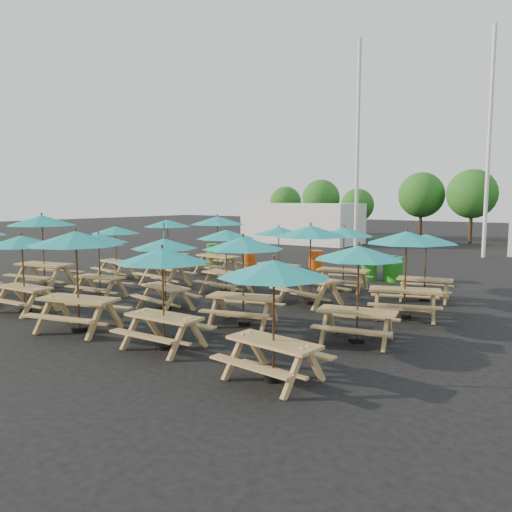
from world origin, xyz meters
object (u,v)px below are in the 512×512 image
Objects in this scene: picnic_unit_11 at (279,234)px; picnic_unit_6 at (165,260)px; picnic_unit_18 at (407,242)px; waste_bin_0 at (213,254)px; picnic_unit_14 at (311,235)px; picnic_unit_10 at (226,238)px; picnic_unit_13 at (243,248)px; waste_bin_4 at (391,268)px; picnic_unit_3 at (168,226)px; picnic_unit_5 at (99,242)px; picnic_unit_19 at (426,243)px; waste_bin_1 at (249,257)px; waste_bin_3 at (369,268)px; picnic_unit_9 at (164,248)px; picnic_unit_12 at (162,261)px; waste_bin_5 at (395,269)px; picnic_unit_16 at (274,275)px; waste_bin_2 at (316,262)px; picnic_unit_4 at (22,245)px; picnic_unit_7 at (218,224)px; picnic_unit_8 at (76,244)px; picnic_unit_15 at (344,235)px; picnic_unit_1 at (42,224)px; picnic_unit_2 at (116,233)px; picnic_unit_17 at (359,258)px.

picnic_unit_6 is at bearing -125.12° from picnic_unit_11.
waste_bin_0 is (-11.43, 5.50, -1.52)m from picnic_unit_18.
picnic_unit_10 is at bearing -162.05° from picnic_unit_14.
waste_bin_4 is at bearing 70.74° from picnic_unit_13.
picnic_unit_11 is 3.89m from picnic_unit_14.
picnic_unit_3 reaches higher than picnic_unit_5.
waste_bin_1 is at bearing 151.32° from picnic_unit_19.
waste_bin_0 is at bearing 178.21° from waste_bin_3.
picnic_unit_12 reaches higher than picnic_unit_9.
waste_bin_5 is at bearing 48.50° from picnic_unit_11.
waste_bin_3 is at bearing -167.77° from waste_bin_5.
picnic_unit_16 is 2.23× the size of waste_bin_0.
picnic_unit_5 is 6.20m from picnic_unit_12.
waste_bin_2 is at bearing 131.93° from picnic_unit_14.
picnic_unit_7 reaches higher than picnic_unit_4.
picnic_unit_8 is 9.99m from picnic_unit_19.
picnic_unit_15 is (2.65, 8.46, -0.18)m from picnic_unit_8.
picnic_unit_4 is 2.26× the size of waste_bin_3.
picnic_unit_18 is at bearing -30.16° from waste_bin_1.
picnic_unit_13 is at bearing -13.54° from picnic_unit_1.
picnic_unit_19 is at bearing 67.90° from picnic_unit_12.
picnic_unit_5 is 8.39m from waste_bin_1.
waste_bin_1 is (-3.29, 8.28, -1.29)m from picnic_unit_9.
picnic_unit_9 reaches higher than waste_bin_3.
picnic_unit_1 reaches higher than waste_bin_3.
picnic_unit_11 reaches higher than waste_bin_1.
picnic_unit_6 reaches higher than waste_bin_0.
picnic_unit_5 is at bearing -81.29° from picnic_unit_7.
picnic_unit_14 is (8.58, 0.27, 0.25)m from picnic_unit_2.
picnic_unit_8 is at bearing -106.84° from waste_bin_5.
picnic_unit_14 reaches higher than picnic_unit_12.
picnic_unit_10 is 6.39m from waste_bin_1.
picnic_unit_15 is 2.98m from waste_bin_3.
picnic_unit_6 is at bearing -136.32° from waste_bin_4.
picnic_unit_6 is 2.40× the size of waste_bin_5.
picnic_unit_8 is at bearing -11.40° from picnic_unit_4.
picnic_unit_17 is at bearing 12.17° from picnic_unit_8.
picnic_unit_5 is 2.27× the size of waste_bin_4.
waste_bin_3 is at bearing 30.80° from picnic_unit_1.
picnic_unit_3 is 1.06× the size of picnic_unit_17.
picnic_unit_8 is 1.07× the size of picnic_unit_13.
picnic_unit_19 is (-0.24, 5.35, -0.06)m from picnic_unit_17.
picnic_unit_2 is at bearing -146.39° from waste_bin_3.
picnic_unit_10 is 0.96× the size of picnic_unit_19.
waste_bin_2 is at bearing 52.66° from picnic_unit_7.
picnic_unit_10 is 6.16m from waste_bin_3.
picnic_unit_4 reaches higher than picnic_unit_12.
picnic_unit_15 reaches higher than waste_bin_5.
picnic_unit_8 is 6.54m from picnic_unit_14.
picnic_unit_11 reaches higher than picnic_unit_19.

